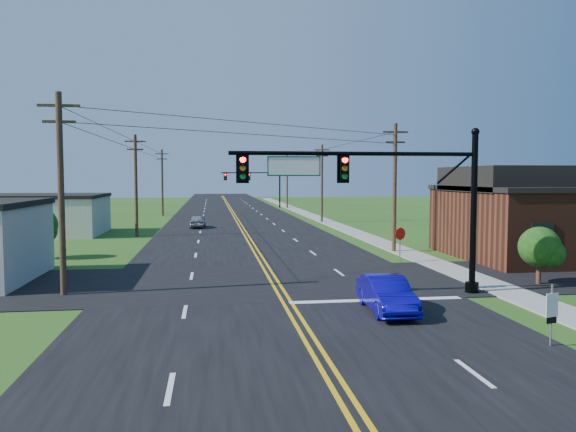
{
  "coord_description": "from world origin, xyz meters",
  "views": [
    {
      "loc": [
        -2.94,
        -15.87,
        5.29
      ],
      "look_at": [
        0.61,
        10.0,
        3.46
      ],
      "focal_mm": 35.0,
      "sensor_mm": 36.0,
      "label": 1
    }
  ],
  "objects": [
    {
      "name": "utility_pole_right_c",
      "position": [
        9.8,
        78.0,
        4.72
      ],
      "size": [
        1.8,
        0.28,
        9.0
      ],
      "color": "#342618",
      "rests_on": "ground"
    },
    {
      "name": "road_cross",
      "position": [
        0.0,
        12.0,
        0.02
      ],
      "size": [
        70.0,
        10.0,
        0.04
      ],
      "primitive_type": "cube",
      "color": "black",
      "rests_on": "ground"
    },
    {
      "name": "utility_pole_right_a",
      "position": [
        9.8,
        22.0,
        4.72
      ],
      "size": [
        1.8,
        0.28,
        9.0
      ],
      "color": "#342618",
      "rests_on": "ground"
    },
    {
      "name": "ground",
      "position": [
        0.0,
        0.0,
        0.0
      ],
      "size": [
        260.0,
        260.0,
        0.0
      ],
      "primitive_type": "plane",
      "color": "#224814",
      "rests_on": "ground"
    },
    {
      "name": "stop_sign",
      "position": [
        8.5,
        16.98,
        1.59
      ],
      "size": [
        0.76,
        0.29,
        2.21
      ],
      "rotation": [
        0.0,
        0.0,
        0.32
      ],
      "color": "slate",
      "rests_on": "ground"
    },
    {
      "name": "blue_car",
      "position": [
        3.8,
        4.95,
        0.69
      ],
      "size": [
        1.59,
        4.25,
        1.39
      ],
      "primitive_type": "imported",
      "rotation": [
        0.0,
        0.0,
        -0.03
      ],
      "color": "#0E0799",
      "rests_on": "ground"
    },
    {
      "name": "utility_pole_left_a",
      "position": [
        -9.5,
        10.0,
        4.72
      ],
      "size": [
        1.8,
        0.28,
        9.0
      ],
      "color": "#342618",
      "rests_on": "ground"
    },
    {
      "name": "road_main",
      "position": [
        0.0,
        50.0,
        0.02
      ],
      "size": [
        16.0,
        220.0,
        0.04
      ],
      "primitive_type": "cube",
      "color": "black",
      "rests_on": "ground"
    },
    {
      "name": "utility_pole_left_c",
      "position": [
        -9.5,
        62.0,
        4.72
      ],
      "size": [
        1.8,
        0.28,
        9.0
      ],
      "color": "#342618",
      "rests_on": "ground"
    },
    {
      "name": "brick_building",
      "position": [
        20.0,
        18.0,
        2.35
      ],
      "size": [
        14.2,
        11.2,
        4.7
      ],
      "color": "#542718",
      "rests_on": "ground"
    },
    {
      "name": "tree_right_back",
      "position": [
        16.0,
        26.0,
        2.6
      ],
      "size": [
        3.0,
        3.0,
        4.1
      ],
      "color": "#342618",
      "rests_on": "ground"
    },
    {
      "name": "signal_mast_far",
      "position": [
        4.44,
        80.0,
        4.55
      ],
      "size": [
        10.98,
        0.6,
        7.48
      ],
      "color": "black",
      "rests_on": "ground"
    },
    {
      "name": "shrub_corner",
      "position": [
        13.0,
        9.5,
        1.85
      ],
      "size": [
        2.0,
        2.0,
        2.86
      ],
      "color": "#342618",
      "rests_on": "ground"
    },
    {
      "name": "route_sign",
      "position": [
        7.5,
        -0.02,
        1.14
      ],
      "size": [
        0.48,
        0.16,
        1.97
      ],
      "rotation": [
        0.0,
        0.0,
        0.27
      ],
      "color": "slate",
      "rests_on": "ground"
    },
    {
      "name": "cream_bldg_far",
      "position": [
        -19.0,
        38.0,
        1.86
      ],
      "size": [
        12.2,
        9.2,
        3.7
      ],
      "color": "beige",
      "rests_on": "ground"
    },
    {
      "name": "sidewalk",
      "position": [
        10.5,
        40.0,
        0.04
      ],
      "size": [
        2.0,
        160.0,
        0.08
      ],
      "primitive_type": "cube",
      "color": "gray",
      "rests_on": "ground"
    },
    {
      "name": "tree_left",
      "position": [
        -14.0,
        22.0,
        2.16
      ],
      "size": [
        2.4,
        2.4,
        3.37
      ],
      "color": "#342618",
      "rests_on": "ground"
    },
    {
      "name": "distant_car",
      "position": [
        -4.35,
        42.76,
        0.65
      ],
      "size": [
        1.68,
        3.89,
        1.31
      ],
      "primitive_type": "imported",
      "rotation": [
        0.0,
        0.0,
        3.11
      ],
      "color": "#9E9EA2",
      "rests_on": "ground"
    },
    {
      "name": "utility_pole_left_b",
      "position": [
        -9.5,
        35.0,
        4.72
      ],
      "size": [
        1.8,
        0.28,
        9.0
      ],
      "color": "#342618",
      "rests_on": "ground"
    },
    {
      "name": "signal_mast_main",
      "position": [
        4.34,
        8.0,
        4.75
      ],
      "size": [
        11.3,
        0.6,
        7.48
      ],
      "color": "black",
      "rests_on": "ground"
    },
    {
      "name": "utility_pole_right_b",
      "position": [
        9.8,
        48.0,
        4.72
      ],
      "size": [
        1.8,
        0.28,
        9.0
      ],
      "color": "#342618",
      "rests_on": "ground"
    }
  ]
}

